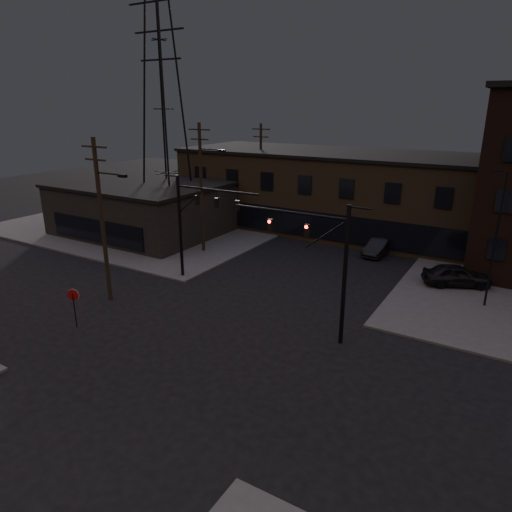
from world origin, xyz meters
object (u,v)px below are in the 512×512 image
Objects in this scene: traffic_signal_far at (193,217)px; car_crossing at (379,247)px; traffic_signal_near at (326,257)px; stop_sign at (73,299)px; parked_car_lot_a at (457,275)px.

traffic_signal_far reaches higher than car_crossing.
traffic_signal_near reaches higher than stop_sign.
traffic_signal_near is at bearing -16.17° from traffic_signal_far.
traffic_signal_near is at bearing 25.90° from stop_sign.
stop_sign is 0.52× the size of parked_car_lot_a.
car_crossing is (-7.20, 4.74, -0.22)m from parked_car_lot_a.
traffic_signal_far is 1.68× the size of parked_car_lot_a.
traffic_signal_far is at bearing 163.83° from traffic_signal_near.
stop_sign is 26.53m from parked_car_lot_a.
traffic_signal_near is 13.97m from parked_car_lot_a.
car_crossing is at bearing 63.80° from stop_sign.
parked_car_lot_a is (5.40, 12.26, -3.97)m from traffic_signal_near.
traffic_signal_far is (-12.07, 3.50, 0.08)m from traffic_signal_near.
stop_sign is 0.55× the size of car_crossing.
traffic_signal_near is 3.23× the size of stop_sign.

